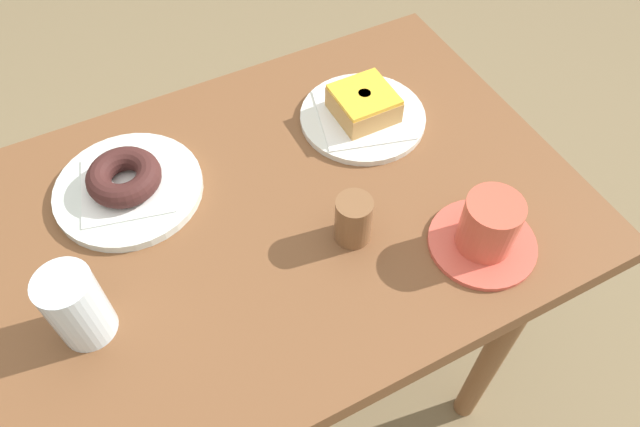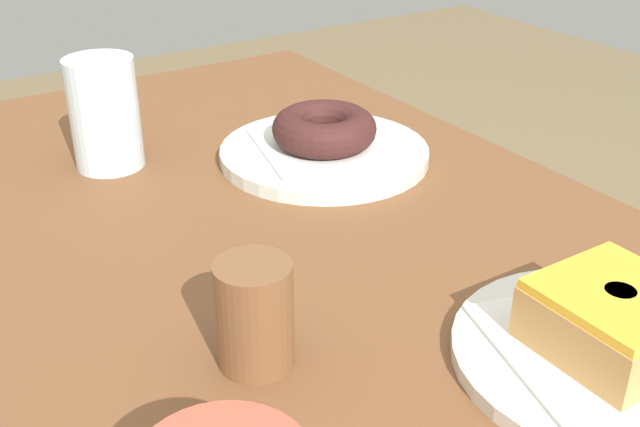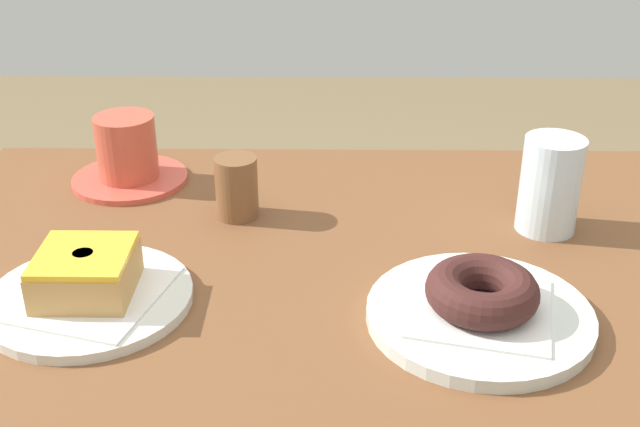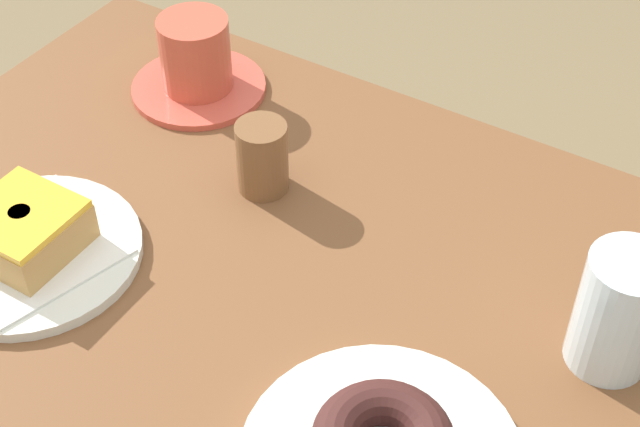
# 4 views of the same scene
# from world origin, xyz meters

# --- Properties ---
(table) EXTENTS (1.00, 0.61, 0.73)m
(table) POSITION_xyz_m (0.00, 0.00, 0.64)
(table) COLOR brown
(table) RESTS_ON ground_plane
(plate_chocolate_ring) EXTENTS (0.22, 0.22, 0.01)m
(plate_chocolate_ring) POSITION_xyz_m (-0.12, 0.13, 0.74)
(plate_chocolate_ring) COLOR silver
(plate_chocolate_ring) RESTS_ON table
(napkin_chocolate_ring) EXTENTS (0.16, 0.16, 0.00)m
(napkin_chocolate_ring) POSITION_xyz_m (-0.12, 0.13, 0.75)
(napkin_chocolate_ring) COLOR white
(napkin_chocolate_ring) RESTS_ON plate_chocolate_ring
(donut_chocolate_ring) EXTENTS (0.11, 0.11, 0.04)m
(donut_chocolate_ring) POSITION_xyz_m (-0.12, 0.13, 0.77)
(donut_chocolate_ring) COLOR #3C1C1A
(donut_chocolate_ring) RESTS_ON napkin_chocolate_ring
(plate_glazed_square) EXTENTS (0.21, 0.21, 0.01)m
(plate_glazed_square) POSITION_xyz_m (0.26, 0.10, 0.74)
(plate_glazed_square) COLOR silver
(plate_glazed_square) RESTS_ON table
(napkin_glazed_square) EXTENTS (0.18, 0.18, 0.00)m
(napkin_glazed_square) POSITION_xyz_m (0.26, 0.10, 0.75)
(napkin_glazed_square) COLOR white
(napkin_glazed_square) RESTS_ON plate_glazed_square
(donut_glazed_square) EXTENTS (0.09, 0.09, 0.04)m
(donut_glazed_square) POSITION_xyz_m (0.26, 0.10, 0.77)
(donut_glazed_square) COLOR tan
(donut_glazed_square) RESTS_ON napkin_glazed_square
(water_glass) EXTENTS (0.07, 0.07, 0.11)m
(water_glass) POSITION_xyz_m (-0.23, -0.07, 0.79)
(water_glass) COLOR silver
(water_glass) RESTS_ON table
(sugar_jar) EXTENTS (0.05, 0.05, 0.08)m
(sugar_jar) POSITION_xyz_m (0.13, -0.10, 0.77)
(sugar_jar) COLOR brown
(sugar_jar) RESTS_ON table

